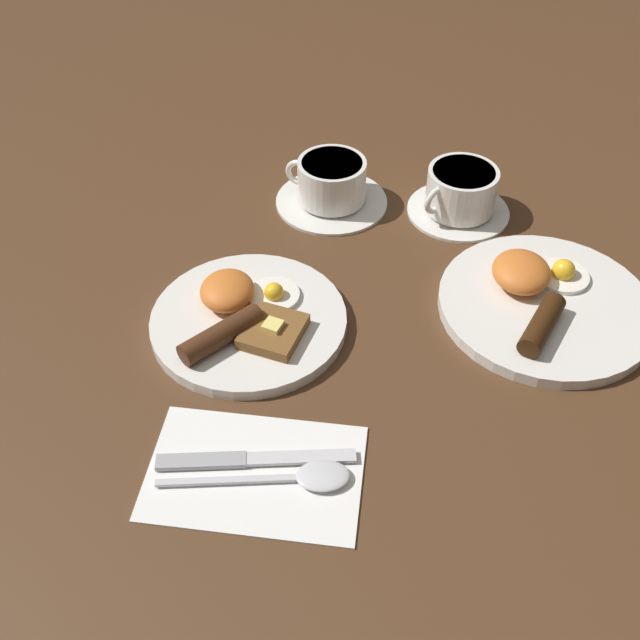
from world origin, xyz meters
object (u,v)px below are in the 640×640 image
object	(u,v)px
teacup_far	(460,194)
knife	(244,459)
breakfast_plate_near	(246,318)
spoon	(304,477)
teacup_near	(331,185)
breakfast_plate_far	(542,300)

from	to	relation	value
teacup_far	knife	bearing A→B (deg)	-27.91
breakfast_plate_near	spoon	world-z (taller)	breakfast_plate_near
knife	spoon	world-z (taller)	spoon
teacup_near	knife	bearing A→B (deg)	-6.99
breakfast_plate_near	knife	xyz separation A→B (m)	(0.19, 0.03, -0.01)
breakfast_plate_near	teacup_near	bearing A→B (deg)	162.24
teacup_near	spoon	bearing A→B (deg)	0.68
knife	teacup_near	bearing A→B (deg)	76.01
teacup_near	knife	distance (m)	0.46
spoon	knife	bearing A→B (deg)	157.77
spoon	teacup_near	bearing A→B (deg)	83.56
breakfast_plate_near	teacup_near	xyz separation A→B (m)	(-0.26, 0.08, 0.02)
teacup_far	knife	world-z (taller)	teacup_far
breakfast_plate_near	breakfast_plate_far	world-z (taller)	breakfast_plate_far
teacup_near	teacup_far	world-z (taller)	same
spoon	breakfast_plate_far	bearing A→B (deg)	38.63
teacup_far	spoon	size ratio (longest dim) A/B	0.75
teacup_far	knife	size ratio (longest dim) A/B	0.71
breakfast_plate_near	teacup_far	xyz separation A→B (m)	(-0.25, 0.26, 0.02)
breakfast_plate_near	breakfast_plate_far	size ratio (longest dim) A/B	0.90
breakfast_plate_near	breakfast_plate_far	bearing A→B (deg)	99.52
teacup_near	teacup_far	size ratio (longest dim) A/B	1.11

